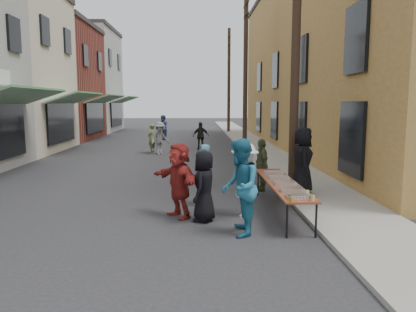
{
  "coord_description": "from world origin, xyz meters",
  "views": [
    {
      "loc": [
        1.42,
        -8.88,
        2.68
      ],
      "look_at": [
        1.72,
        1.44,
        1.3
      ],
      "focal_mm": 35.0,
      "sensor_mm": 36.0,
      "label": 1
    }
  ],
  "objects": [
    {
      "name": "passerby_mid",
      "position": [
        1.69,
        13.92,
        0.78
      ],
      "size": [
        0.96,
        0.51,
        1.56
      ],
      "primitive_type": "imported",
      "rotation": [
        0.0,
        0.0,
        3.29
      ],
      "color": "black",
      "rests_on": "ground"
    },
    {
      "name": "building_ochre",
      "position": [
        11.1,
        14.0,
        5.0
      ],
      "size": [
        10.0,
        28.0,
        10.0
      ],
      "primitive_type": "cube",
      "color": "olive",
      "rests_on": "ground"
    },
    {
      "name": "guest_front_b",
      "position": [
        1.6,
        1.5,
        0.8
      ],
      "size": [
        0.47,
        0.63,
        1.6
      ],
      "primitive_type": "imported",
      "rotation": [
        0.0,
        0.0,
        -1.72
      ],
      "color": "teal",
      "rests_on": "ground"
    },
    {
      "name": "sidewalk",
      "position": [
        5.0,
        15.0,
        0.05
      ],
      "size": [
        2.2,
        60.0,
        0.1
      ],
      "primitive_type": "cube",
      "color": "gray",
      "rests_on": "ground"
    },
    {
      "name": "server",
      "position": [
        4.41,
        2.29,
        1.04
      ],
      "size": [
        0.71,
        0.99,
        1.88
      ],
      "primitive_type": "imported",
      "rotation": [
        0.0,
        0.0,
        1.44
      ],
      "color": "black",
      "rests_on": "sidewalk"
    },
    {
      "name": "utility_pole_mid",
      "position": [
        4.3,
        15.0,
        4.5
      ],
      "size": [
        0.26,
        0.26,
        9.0
      ],
      "primitive_type": "cylinder",
      "color": "#2D2116",
      "rests_on": "ground"
    },
    {
      "name": "catering_tray_buns_end",
      "position": [
        3.5,
        1.81,
        0.79
      ],
      "size": [
        0.5,
        0.33,
        0.08
      ],
      "primitive_type": "cube",
      "color": "tan",
      "rests_on": "serving_table"
    },
    {
      "name": "passerby_right",
      "position": [
        -0.96,
        12.66,
        0.77
      ],
      "size": [
        0.51,
        0.64,
        1.54
      ],
      "primitive_type": "imported",
      "rotation": [
        0.0,
        0.0,
        4.42
      ],
      "color": "#656C3E",
      "rests_on": "ground"
    },
    {
      "name": "catering_tray_foil_b",
      "position": [
        3.5,
        -0.29,
        0.79
      ],
      "size": [
        0.5,
        0.33,
        0.08
      ],
      "primitive_type": "cube",
      "color": "#B2B2B7",
      "rests_on": "serving_table"
    },
    {
      "name": "utility_pole_far",
      "position": [
        4.3,
        27.0,
        4.5
      ],
      "size": [
        0.26,
        0.26,
        9.0
      ],
      "primitive_type": "cylinder",
      "color": "#2D2116",
      "rests_on": "ground"
    },
    {
      "name": "condiment_jar_a",
      "position": [
        3.28,
        -1.24,
        0.79
      ],
      "size": [
        0.07,
        0.07,
        0.08
      ],
      "primitive_type": "cylinder",
      "color": "#A57F26",
      "rests_on": "serving_table"
    },
    {
      "name": "guest_front_e",
      "position": [
        3.4,
        3.21,
        0.79
      ],
      "size": [
        0.52,
        0.97,
        1.58
      ],
      "primitive_type": "imported",
      "rotation": [
        0.0,
        0.0,
        -1.42
      ],
      "color": "#4B5631",
      "rests_on": "ground"
    },
    {
      "name": "utility_pole_near",
      "position": [
        4.3,
        3.0,
        4.5
      ],
      "size": [
        0.26,
        0.26,
        9.0
      ],
      "primitive_type": "cylinder",
      "color": "#2D2116",
      "rests_on": "ground"
    },
    {
      "name": "cup_stack",
      "position": [
        3.7,
        -1.19,
        0.81
      ],
      "size": [
        0.08,
        0.08,
        0.12
      ],
      "primitive_type": "cylinder",
      "color": "tan",
      "rests_on": "serving_table"
    },
    {
      "name": "catering_tray_buns",
      "position": [
        3.5,
        0.41,
        0.79
      ],
      "size": [
        0.5,
        0.33,
        0.08
      ],
      "primitive_type": "cube",
      "color": "tan",
      "rests_on": "serving_table"
    },
    {
      "name": "guest_front_a",
      "position": [
        1.6,
        0.06,
        0.8
      ],
      "size": [
        0.74,
        0.91,
        1.6
      ],
      "primitive_type": "imported",
      "rotation": [
        0.0,
        0.0,
        -1.91
      ],
      "color": "black",
      "rests_on": "ground"
    },
    {
      "name": "ground",
      "position": [
        0.0,
        0.0,
        0.0
      ],
      "size": [
        120.0,
        120.0,
        0.0
      ],
      "primitive_type": "plane",
      "color": "#28282B",
      "rests_on": "ground"
    },
    {
      "name": "catering_tray_foil_d",
      "position": [
        3.5,
        1.11,
        0.79
      ],
      "size": [
        0.5,
        0.33,
        0.08
      ],
      "primitive_type": "cube",
      "color": "#B2B2B7",
      "rests_on": "serving_table"
    },
    {
      "name": "condiment_jar_b",
      "position": [
        3.28,
        -1.14,
        0.79
      ],
      "size": [
        0.07,
        0.07,
        0.08
      ],
      "primitive_type": "cylinder",
      "color": "#A57F26",
      "rests_on": "serving_table"
    },
    {
      "name": "condiment_jar_c",
      "position": [
        3.28,
        -1.04,
        0.79
      ],
      "size": [
        0.07,
        0.07,
        0.08
      ],
      "primitive_type": "cylinder",
      "color": "#A57F26",
      "rests_on": "serving_table"
    },
    {
      "name": "guest_front_c",
      "position": [
        2.29,
        -0.94,
        0.98
      ],
      "size": [
        0.83,
        1.02,
        1.96
      ],
      "primitive_type": "imported",
      "rotation": [
        0.0,
        0.0,
        -1.66
      ],
      "color": "#216B8A",
      "rests_on": "ground"
    },
    {
      "name": "passerby_left",
      "position": [
        -0.45,
        11.96,
        0.83
      ],
      "size": [
        1.22,
        1.18,
        1.67
      ],
      "primitive_type": "imported",
      "rotation": [
        0.0,
        0.0,
        0.72
      ],
      "color": "slate",
      "rests_on": "ground"
    },
    {
      "name": "guest_queue_back",
      "position": [
        1.02,
        0.38,
        0.88
      ],
      "size": [
        1.34,
        1.64,
        1.76
      ],
      "primitive_type": "imported",
      "rotation": [
        0.0,
        0.0,
        -0.98
      ],
      "color": "maroon",
      "rests_on": "ground"
    },
    {
      "name": "catering_tray_sausage",
      "position": [
        3.5,
        -0.94,
        0.79
      ],
      "size": [
        0.5,
        0.33,
        0.08
      ],
      "primitive_type": "cube",
      "color": "maroon",
      "rests_on": "serving_table"
    },
    {
      "name": "passerby_far",
      "position": [
        -0.91,
        19.86,
        0.89
      ],
      "size": [
        1.0,
        1.08,
        1.78
      ],
      "primitive_type": "imported",
      "rotation": [
        0.0,
        0.0,
        5.21
      ],
      "color": "#4D5D95",
      "rests_on": "ground"
    },
    {
      "name": "serving_table",
      "position": [
        3.5,
        0.71,
        0.71
      ],
      "size": [
        0.7,
        4.0,
        0.75
      ],
      "color": "brown",
      "rests_on": "ground"
    },
    {
      "name": "guest_front_d",
      "position": [
        2.55,
        0.41,
        0.88
      ],
      "size": [
        0.98,
        1.29,
        1.76
      ],
      "primitive_type": "imported",
      "rotation": [
        0.0,
        0.0,
        -1.9
      ],
      "color": "silver",
      "rests_on": "ground"
    }
  ]
}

